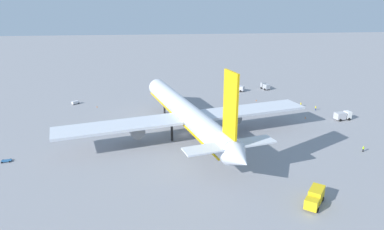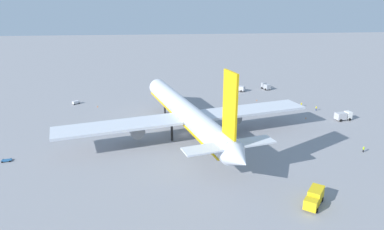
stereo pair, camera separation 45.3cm
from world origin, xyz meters
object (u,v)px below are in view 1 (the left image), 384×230
service_truck_4 (343,115)px  service_truck_0 (315,197)px  ground_worker_1 (363,149)px  ground_worker_2 (301,104)px  service_truck_2 (265,86)px  traffic_cone_3 (97,107)px  traffic_cone_1 (305,118)px  service_truck_1 (238,88)px  traffic_cone_0 (256,100)px  baggage_cart_0 (75,102)px  baggage_cart_1 (6,161)px  ground_worker_0 (316,108)px  airliner (186,113)px

service_truck_4 → service_truck_0: bearing=146.4°
service_truck_4 → ground_worker_1: 25.87m
service_truck_4 → ground_worker_2: service_truck_4 is taller
service_truck_2 → ground_worker_1: size_ratio=3.06×
traffic_cone_3 → traffic_cone_1: bearing=-105.5°
ground_worker_2 → service_truck_0: bearing=159.7°
service_truck_1 → traffic_cone_1: size_ratio=10.18×
ground_worker_2 → traffic_cone_0: bearing=57.3°
service_truck_1 → service_truck_2: (1.84, -12.90, -0.00)m
baggage_cart_0 → baggage_cart_1: (-48.87, 6.51, -0.41)m
service_truck_0 → traffic_cone_0: size_ratio=12.58×
ground_worker_0 → traffic_cone_1: (-8.10, 7.29, -0.60)m
baggage_cart_0 → baggage_cart_1: bearing=172.4°
traffic_cone_3 → service_truck_2: bearing=-74.4°
ground_worker_0 → traffic_cone_0: size_ratio=3.12×
ground_worker_2 → service_truck_4: bearing=-152.9°
ground_worker_1 → traffic_cone_0: (49.60, 14.87, -0.56)m
airliner → baggage_cart_0: (36.72, 39.70, -6.49)m
ground_worker_0 → service_truck_1: bearing=36.2°
service_truck_2 → ground_worker_0: 32.97m
airliner → ground_worker_2: 51.88m
airliner → traffic_cone_3: 44.64m
service_truck_4 → traffic_cone_0: (24.86, 22.39, -1.26)m
service_truck_2 → baggage_cart_0: (-14.67, 79.64, -0.78)m
ground_worker_2 → ground_worker_1: bearing=-179.4°
traffic_cone_0 → service_truck_4: bearing=-138.0°
ground_worker_1 → traffic_cone_3: (47.50, 76.47, -0.56)m
service_truck_1 → traffic_cone_0: service_truck_1 is taller
service_truck_0 → baggage_cart_1: service_truck_0 is taller
airliner → service_truck_0: bearing=-149.9°
ground_worker_0 → ground_worker_1: (-35.52, 3.15, -0.03)m
service_truck_2 → ground_worker_0: size_ratio=2.96×
service_truck_2 → baggage_cart_1: 107.06m
baggage_cart_1 → ground_worker_1: 92.04m
service_truck_1 → ground_worker_2: bearing=-143.9°
service_truck_0 → traffic_cone_0: 72.38m
ground_worker_0 → service_truck_2: bearing=15.8°
service_truck_1 → baggage_cart_0: size_ratio=1.83×
airliner → service_truck_4: (8.90, -53.27, -5.62)m
baggage_cart_1 → traffic_cone_3: size_ratio=5.46×
airliner → service_truck_4: bearing=-80.5°
ground_worker_2 → traffic_cone_0: ground_worker_2 is taller
service_truck_0 → traffic_cone_1: service_truck_0 is taller
service_truck_0 → ground_worker_1: bearing=-46.8°
traffic_cone_0 → traffic_cone_3: 61.63m
airliner → traffic_cone_1: (11.58, -41.62, -6.88)m
service_truck_0 → service_truck_4: bearing=-33.6°
ground_worker_2 → ground_worker_0: bearing=-143.2°
ground_worker_1 → baggage_cart_1: bearing=87.7°
ground_worker_2 → traffic_cone_3: (7.17, 76.02, -0.61)m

